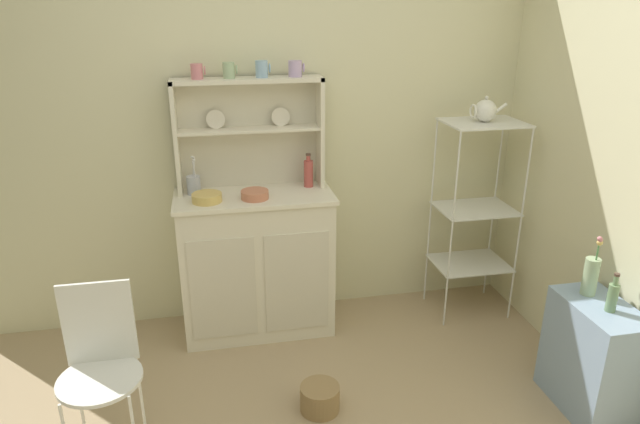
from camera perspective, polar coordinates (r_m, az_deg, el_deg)
wall_back at (r=3.50m, az=-5.05°, el=8.64°), size 3.84×0.05×2.50m
hutch_cabinet at (r=3.49m, az=-6.47°, el=-5.06°), size 0.94×0.45×0.91m
hutch_shelf_unit at (r=3.38m, az=-7.29°, el=8.87°), size 0.87×0.18×0.66m
bakers_rack at (r=3.69m, az=15.64°, el=1.32°), size 0.48×0.36×1.29m
side_shelf_blue at (r=3.21m, az=26.04°, el=-13.19°), size 0.28×0.48×0.59m
wire_chair at (r=2.69m, az=-21.55°, el=-13.76°), size 0.36×0.36×0.85m
floor_basket at (r=3.02m, az=-0.02°, el=-18.46°), size 0.20×0.20×0.14m
cup_rose_0 at (r=3.28m, az=-12.43°, el=13.84°), size 0.08×0.07×0.08m
cup_sage_1 at (r=3.29m, az=-9.26°, el=14.09°), size 0.08×0.07×0.09m
cup_sky_2 at (r=3.30m, az=-5.94°, el=14.32°), size 0.09×0.07×0.09m
cup_lilac_3 at (r=3.32m, az=-2.53°, el=14.42°), size 0.09×0.08×0.09m
bowl_mixing_large at (r=3.24m, az=-11.47°, el=1.45°), size 0.17×0.17×0.05m
bowl_floral_medium at (r=3.25m, az=-6.67°, el=1.78°), size 0.16×0.16×0.05m
jam_bottle at (r=3.42m, az=-1.18°, el=4.03°), size 0.06×0.06×0.21m
utensil_jar at (r=3.38m, az=-12.77°, el=2.76°), size 0.08×0.08×0.23m
porcelain_teapot at (r=3.55m, az=16.50°, el=9.90°), size 0.22×0.13×0.16m
flower_vase at (r=3.10m, az=25.93°, el=-5.77°), size 0.07×0.07×0.32m
oil_bottle at (r=3.00m, az=27.70°, el=-7.63°), size 0.05×0.05×0.20m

